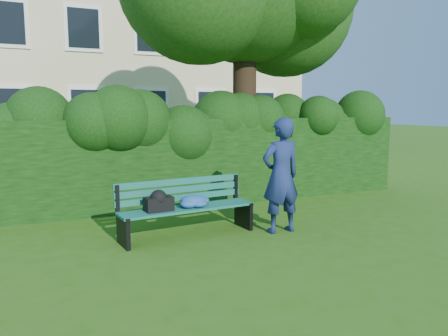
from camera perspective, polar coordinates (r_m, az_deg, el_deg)
name	(u,v)px	position (r m, az deg, el deg)	size (l,w,h in m)	color
ground	(238,228)	(7.49, 1.90, -7.79)	(80.00, 80.00, 0.00)	#2E5910
apartment_building	(100,17)	(21.09, -15.91, 18.40)	(16.00, 8.08, 12.00)	#CCBF89
hedge	(193,161)	(9.31, -4.04, 0.91)	(10.00, 1.00, 1.80)	black
park_bench	(184,205)	(6.93, -5.31, -4.85)	(2.22, 0.77, 0.89)	#0D453A
man_reading	(281,176)	(7.10, 7.44, -1.00)	(0.68, 0.45, 1.87)	navy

